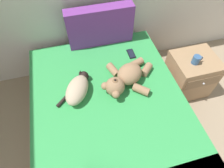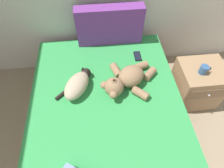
% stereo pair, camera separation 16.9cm
% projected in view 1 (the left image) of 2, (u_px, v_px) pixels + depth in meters
% --- Properties ---
extents(bed, '(1.49, 1.93, 0.51)m').
position_uv_depth(bed, '(110.00, 117.00, 1.98)').
color(bed, '#9E7A56').
rests_on(bed, ground_plane).
extents(patterned_cushion, '(0.74, 0.14, 0.44)m').
position_uv_depth(patterned_cushion, '(100.00, 26.00, 2.12)').
color(patterned_cushion, '#72338C').
rests_on(patterned_cushion, bed).
extents(cat, '(0.38, 0.41, 0.15)m').
position_uv_depth(cat, '(78.00, 88.00, 1.79)').
color(cat, tan).
rests_on(cat, bed).
extents(teddy_bear, '(0.59, 0.48, 0.20)m').
position_uv_depth(teddy_bear, '(126.00, 78.00, 1.85)').
color(teddy_bear, '#937051').
rests_on(teddy_bear, bed).
extents(cell_phone, '(0.07, 0.15, 0.01)m').
position_uv_depth(cell_phone, '(131.00, 54.00, 2.16)').
color(cell_phone, black).
rests_on(cell_phone, bed).
extents(nightstand, '(0.49, 0.46, 0.52)m').
position_uv_depth(nightstand, '(190.00, 75.00, 2.31)').
color(nightstand, '#9E7A56').
rests_on(nightstand, ground_plane).
extents(mug, '(0.12, 0.08, 0.09)m').
position_uv_depth(mug, '(196.00, 60.00, 2.03)').
color(mug, '#33598C').
rests_on(mug, nightstand).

